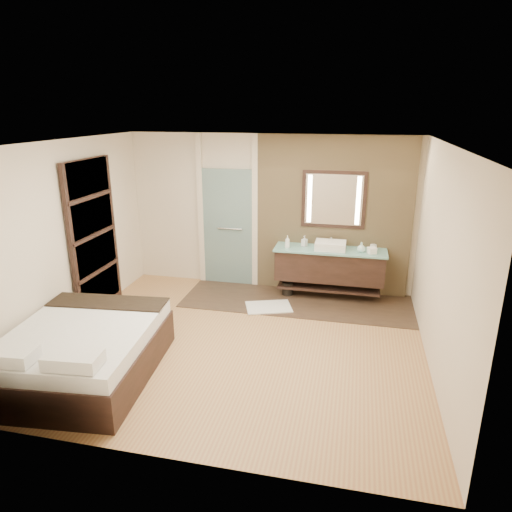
% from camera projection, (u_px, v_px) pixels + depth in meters
% --- Properties ---
extents(floor, '(5.00, 5.00, 0.00)m').
position_uv_depth(floor, '(238.00, 343.00, 6.31)').
color(floor, '#A16943').
rests_on(floor, ground).
extents(tile_strip, '(3.80, 1.30, 0.01)m').
position_uv_depth(tile_strip, '(297.00, 301.00, 7.67)').
color(tile_strip, '#33231C').
rests_on(tile_strip, floor).
extents(stone_wall, '(2.60, 0.08, 2.70)m').
position_uv_depth(stone_wall, '(333.00, 217.00, 7.71)').
color(stone_wall, tan).
rests_on(stone_wall, floor).
extents(vanity, '(1.85, 0.55, 0.88)m').
position_uv_depth(vanity, '(329.00, 265.00, 7.68)').
color(vanity, black).
rests_on(vanity, stone_wall).
extents(mirror_unit, '(1.06, 0.04, 0.96)m').
position_uv_depth(mirror_unit, '(334.00, 200.00, 7.57)').
color(mirror_unit, black).
rests_on(mirror_unit, stone_wall).
extents(frosted_door, '(1.10, 0.12, 2.70)m').
position_uv_depth(frosted_door, '(228.00, 223.00, 8.15)').
color(frosted_door, '#A0CACA').
rests_on(frosted_door, floor).
extents(shoji_partition, '(0.06, 1.20, 2.40)m').
position_uv_depth(shoji_partition, '(94.00, 237.00, 6.99)').
color(shoji_partition, black).
rests_on(shoji_partition, floor).
extents(bed, '(1.79, 2.15, 0.77)m').
position_uv_depth(bed, '(83.00, 351.00, 5.47)').
color(bed, black).
rests_on(bed, floor).
extents(bath_mat, '(0.84, 0.71, 0.02)m').
position_uv_depth(bath_mat, '(269.00, 307.00, 7.41)').
color(bath_mat, silver).
rests_on(bath_mat, floor).
extents(waste_bin, '(0.24, 0.24, 0.24)m').
position_uv_depth(waste_bin, '(288.00, 289.00, 7.90)').
color(waste_bin, black).
rests_on(waste_bin, floor).
extents(tissue_box, '(0.16, 0.16, 0.10)m').
position_uv_depth(tissue_box, '(372.00, 251.00, 7.34)').
color(tissue_box, white).
rests_on(tissue_box, vanity).
extents(soap_bottle_a, '(0.10, 0.11, 0.21)m').
position_uv_depth(soap_bottle_a, '(287.00, 242.00, 7.61)').
color(soap_bottle_a, white).
rests_on(soap_bottle_a, vanity).
extents(soap_bottle_b, '(0.11, 0.11, 0.18)m').
position_uv_depth(soap_bottle_b, '(304.00, 241.00, 7.73)').
color(soap_bottle_b, '#B2B2B2').
rests_on(soap_bottle_b, vanity).
extents(soap_bottle_c, '(0.15, 0.15, 0.17)m').
position_uv_depth(soap_bottle_c, '(361.00, 247.00, 7.39)').
color(soap_bottle_c, silver).
rests_on(soap_bottle_c, vanity).
extents(cup, '(0.13, 0.13, 0.09)m').
position_uv_depth(cup, '(373.00, 247.00, 7.54)').
color(cup, silver).
rests_on(cup, vanity).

